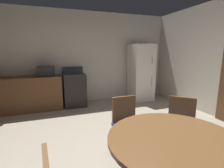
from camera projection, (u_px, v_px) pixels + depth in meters
ground_plane at (121, 159)px, 2.42m from camera, size 14.00×14.00×0.00m
wall_back at (82, 58)px, 5.05m from camera, size 5.80×0.12×2.70m
kitchen_counter at (23, 94)px, 4.32m from camera, size 1.96×0.60×0.90m
oven_range at (75, 90)px, 4.76m from camera, size 0.60×0.60×1.10m
refrigerator at (141, 72)px, 5.32m from camera, size 0.68×0.68×1.76m
microwave at (46, 71)px, 4.41m from camera, size 0.44×0.32×0.26m
dining_table at (174, 153)px, 1.56m from camera, size 1.25×1.25×0.76m
chair_north at (127, 122)px, 2.49m from camera, size 0.41×0.41×0.87m
chair_northeast at (180, 123)px, 2.46m from camera, size 0.57×0.57×0.87m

